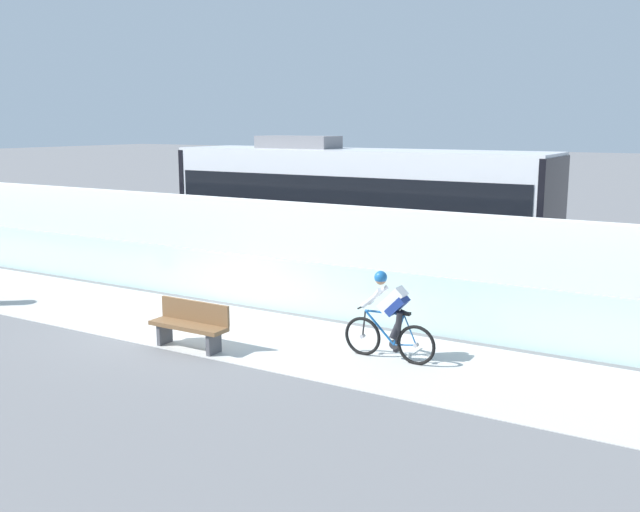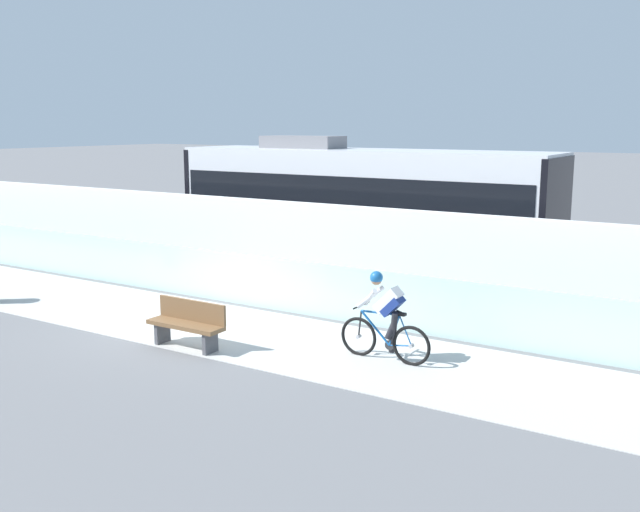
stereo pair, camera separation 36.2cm
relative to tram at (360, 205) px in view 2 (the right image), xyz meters
name	(u,v)px [view 2 (the right image)]	position (x,y,z in m)	size (l,w,h in m)	color
ground_plane	(196,324)	(-0.15, -6.85, -1.89)	(200.00, 200.00, 0.00)	slate
bike_path_deck	(196,324)	(-0.15, -6.85, -1.89)	(32.00, 3.20, 0.01)	beige
glass_parapet	(250,280)	(-0.15, -5.00, -1.29)	(32.00, 0.05, 1.20)	silver
concrete_barrier_wall	(293,247)	(-0.15, -3.20, -0.77)	(32.00, 0.36, 2.25)	white
tram_rail_near	(343,273)	(-0.15, -0.72, -1.89)	(32.00, 0.08, 0.01)	#595654
tram_rail_far	(367,265)	(-0.15, 0.72, -1.89)	(32.00, 0.08, 0.01)	#595654
tram	(360,205)	(0.00, 0.00, 0.00)	(11.06, 2.54, 3.81)	silver
cyclist_on_bike	(385,318)	(4.29, -6.85, -1.11)	(1.77, 0.58, 1.61)	black
bench	(188,323)	(0.80, -8.14, -1.41)	(1.60, 0.45, 0.89)	brown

